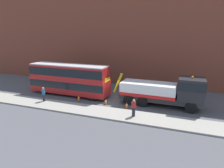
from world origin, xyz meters
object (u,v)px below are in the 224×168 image
object	(u,v)px
recovery_tow_truck	(164,91)
pedestrian_onlooker	(44,94)
pedestrian_bystander	(134,108)
traffic_cone_near_bus	(79,98)
traffic_cone_near_truck	(127,105)
traffic_cone_midway	(106,102)
double_decker_bus	(69,78)

from	to	relation	value
recovery_tow_truck	pedestrian_onlooker	size ratio (longest dim) A/B	5.95
pedestrian_bystander	traffic_cone_near_bus	world-z (taller)	pedestrian_bystander
traffic_cone_near_truck	pedestrian_bystander	bearing A→B (deg)	-59.00
pedestrian_bystander	traffic_cone_midway	distance (m)	4.58
recovery_tow_truck	double_decker_bus	bearing A→B (deg)	-178.40
pedestrian_bystander	traffic_cone_midway	world-z (taller)	pedestrian_bystander
traffic_cone_midway	traffic_cone_near_bus	bearing A→B (deg)	179.70
double_decker_bus	traffic_cone_near_truck	distance (m)	8.98
recovery_tow_truck	traffic_cone_near_truck	bearing A→B (deg)	-148.55
traffic_cone_near_bus	double_decker_bus	bearing A→B (deg)	142.99
recovery_tow_truck	pedestrian_onlooker	bearing A→B (deg)	-163.39
pedestrian_onlooker	traffic_cone_near_bus	size ratio (longest dim) A/B	2.38
double_decker_bus	traffic_cone_near_bus	world-z (taller)	double_decker_bus
pedestrian_onlooker	traffic_cone_near_truck	size ratio (longest dim) A/B	2.38
pedestrian_bystander	pedestrian_onlooker	bearing A→B (deg)	47.92
double_decker_bus	traffic_cone_near_truck	xyz separation A→B (m)	(8.52, -2.14, -1.89)
traffic_cone_near_bus	pedestrian_onlooker	bearing A→B (deg)	-153.71
pedestrian_bystander	double_decker_bus	bearing A→B (deg)	27.75
recovery_tow_truck	traffic_cone_near_truck	world-z (taller)	recovery_tow_truck
pedestrian_onlooker	traffic_cone_near_truck	distance (m)	9.89
traffic_cone_near_bus	recovery_tow_truck	bearing A→B (deg)	10.34
traffic_cone_near_truck	traffic_cone_midway	bearing A→B (deg)	173.17
double_decker_bus	pedestrian_onlooker	size ratio (longest dim) A/B	6.49
traffic_cone_midway	traffic_cone_near_truck	bearing A→B (deg)	-6.83
pedestrian_onlooker	pedestrian_bystander	world-z (taller)	same
traffic_cone_midway	traffic_cone_near_truck	distance (m)	2.60
recovery_tow_truck	double_decker_bus	xyz separation A→B (m)	(-12.22, 0.01, 0.47)
double_decker_bus	pedestrian_onlooker	distance (m)	4.02
pedestrian_bystander	traffic_cone_near_truck	size ratio (longest dim) A/B	2.38
double_decker_bus	pedestrian_onlooker	bearing A→B (deg)	-107.40
pedestrian_onlooker	traffic_cone_midway	world-z (taller)	pedestrian_onlooker
recovery_tow_truck	traffic_cone_near_bus	size ratio (longest dim) A/B	14.14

